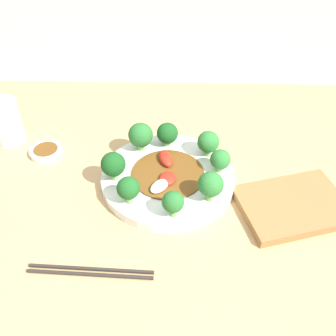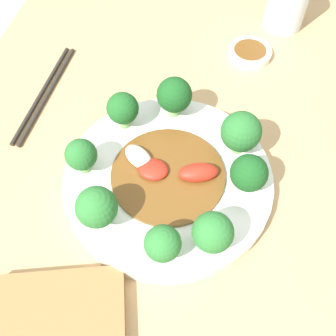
{
  "view_description": "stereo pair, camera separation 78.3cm",
  "coord_description": "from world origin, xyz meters",
  "px_view_note": "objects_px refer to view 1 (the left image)",
  "views": [
    {
      "loc": [
        0.04,
        -0.69,
        1.38
      ],
      "look_at": [
        0.03,
        -0.03,
        0.79
      ],
      "focal_mm": 42.0,
      "sensor_mm": 36.0,
      "label": 1
    },
    {
      "loc": [
        0.32,
        0.03,
        1.25
      ],
      "look_at": [
        0.03,
        -0.03,
        0.79
      ],
      "focal_mm": 42.0,
      "sensor_mm": 36.0,
      "label": 2
    }
  ],
  "objects_px": {
    "broccoli_southwest": "(128,189)",
    "sauce_dish": "(46,151)",
    "chopsticks": "(91,272)",
    "broccoli_northwest": "(141,135)",
    "broccoli_east": "(220,160)",
    "stirfry_center": "(167,173)",
    "broccoli_southeast": "(211,185)",
    "drinking_glass": "(6,122)",
    "broccoli_north": "(167,133)",
    "broccoli_south": "(173,202)",
    "cutting_board": "(293,205)",
    "plate": "(168,178)",
    "broccoli_northeast": "(208,142)",
    "broccoli_west": "(113,165)"
  },
  "relations": [
    {
      "from": "broccoli_southeast",
      "to": "broccoli_south",
      "type": "distance_m",
      "value": 0.09
    },
    {
      "from": "broccoli_east",
      "to": "broccoli_northeast",
      "type": "distance_m",
      "value": 0.06
    },
    {
      "from": "broccoli_east",
      "to": "broccoli_southeast",
      "type": "bearing_deg",
      "value": -106.8
    },
    {
      "from": "broccoli_southwest",
      "to": "cutting_board",
      "type": "relative_size",
      "value": 0.24
    },
    {
      "from": "chopsticks",
      "to": "cutting_board",
      "type": "bearing_deg",
      "value": 22.83
    },
    {
      "from": "broccoli_southeast",
      "to": "broccoli_east",
      "type": "height_order",
      "value": "broccoli_southeast"
    },
    {
      "from": "stirfry_center",
      "to": "cutting_board",
      "type": "xyz_separation_m",
      "value": [
        0.27,
        -0.08,
        -0.02
      ]
    },
    {
      "from": "broccoli_west",
      "to": "broccoli_northwest",
      "type": "bearing_deg",
      "value": 64.23
    },
    {
      "from": "broccoli_southeast",
      "to": "broccoli_south",
      "type": "relative_size",
      "value": 1.16
    },
    {
      "from": "broccoli_south",
      "to": "broccoli_southwest",
      "type": "distance_m",
      "value": 0.1
    },
    {
      "from": "broccoli_south",
      "to": "cutting_board",
      "type": "xyz_separation_m",
      "value": [
        0.26,
        0.04,
        -0.05
      ]
    },
    {
      "from": "broccoli_northwest",
      "to": "cutting_board",
      "type": "relative_size",
      "value": 0.27
    },
    {
      "from": "cutting_board",
      "to": "broccoli_east",
      "type": "bearing_deg",
      "value": 148.64
    },
    {
      "from": "broccoli_northeast",
      "to": "cutting_board",
      "type": "bearing_deg",
      "value": -40.37
    },
    {
      "from": "broccoli_southeast",
      "to": "drinking_glass",
      "type": "height_order",
      "value": "drinking_glass"
    },
    {
      "from": "broccoli_southeast",
      "to": "broccoli_southwest",
      "type": "bearing_deg",
      "value": -175.92
    },
    {
      "from": "plate",
      "to": "broccoli_south",
      "type": "distance_m",
      "value": 0.13
    },
    {
      "from": "broccoli_southwest",
      "to": "stirfry_center",
      "type": "distance_m",
      "value": 0.12
    },
    {
      "from": "broccoli_southwest",
      "to": "stirfry_center",
      "type": "height_order",
      "value": "broccoli_southwest"
    },
    {
      "from": "plate",
      "to": "chopsticks",
      "type": "xyz_separation_m",
      "value": [
        -0.14,
        -0.25,
        -0.01
      ]
    },
    {
      "from": "broccoli_northwest",
      "to": "drinking_glass",
      "type": "xyz_separation_m",
      "value": [
        -0.35,
        0.06,
        -0.01
      ]
    },
    {
      "from": "stirfry_center",
      "to": "broccoli_northwest",
      "type": "bearing_deg",
      "value": 124.84
    },
    {
      "from": "broccoli_northwest",
      "to": "broccoli_southwest",
      "type": "relative_size",
      "value": 1.12
    },
    {
      "from": "chopsticks",
      "to": "sauce_dish",
      "type": "relative_size",
      "value": 2.92
    },
    {
      "from": "broccoli_east",
      "to": "cutting_board",
      "type": "distance_m",
      "value": 0.19
    },
    {
      "from": "plate",
      "to": "broccoli_northeast",
      "type": "distance_m",
      "value": 0.13
    },
    {
      "from": "broccoli_southwest",
      "to": "sauce_dish",
      "type": "relative_size",
      "value": 0.79
    },
    {
      "from": "broccoli_southeast",
      "to": "sauce_dish",
      "type": "bearing_deg",
      "value": 157.15
    },
    {
      "from": "sauce_dish",
      "to": "plate",
      "type": "bearing_deg",
      "value": -17.02
    },
    {
      "from": "broccoli_east",
      "to": "sauce_dish",
      "type": "distance_m",
      "value": 0.44
    },
    {
      "from": "broccoli_north",
      "to": "drinking_glass",
      "type": "distance_m",
      "value": 0.41
    },
    {
      "from": "broccoli_northwest",
      "to": "plate",
      "type": "bearing_deg",
      "value": -53.74
    },
    {
      "from": "broccoli_north",
      "to": "stirfry_center",
      "type": "xyz_separation_m",
      "value": [
        0.0,
        -0.11,
        -0.03
      ]
    },
    {
      "from": "broccoli_northwest",
      "to": "sauce_dish",
      "type": "height_order",
      "value": "broccoli_northwest"
    },
    {
      "from": "broccoli_northeast",
      "to": "sauce_dish",
      "type": "distance_m",
      "value": 0.41
    },
    {
      "from": "broccoli_east",
      "to": "chopsticks",
      "type": "relative_size",
      "value": 0.24
    },
    {
      "from": "cutting_board",
      "to": "broccoli_north",
      "type": "bearing_deg",
      "value": 145.76
    },
    {
      "from": "drinking_glass",
      "to": "chopsticks",
      "type": "distance_m",
      "value": 0.49
    },
    {
      "from": "drinking_glass",
      "to": "stirfry_center",
      "type": "bearing_deg",
      "value": -20.12
    },
    {
      "from": "cutting_board",
      "to": "broccoli_west",
      "type": "bearing_deg",
      "value": 171.03
    },
    {
      "from": "broccoli_northwest",
      "to": "broccoli_east",
      "type": "xyz_separation_m",
      "value": [
        0.19,
        -0.08,
        -0.01
      ]
    },
    {
      "from": "broccoli_northwest",
      "to": "stirfry_center",
      "type": "height_order",
      "value": "broccoli_northwest"
    },
    {
      "from": "broccoli_south",
      "to": "chopsticks",
      "type": "bearing_deg",
      "value": -139.78
    },
    {
      "from": "broccoli_north",
      "to": "broccoli_southwest",
      "type": "distance_m",
      "value": 0.21
    },
    {
      "from": "broccoli_east",
      "to": "cutting_board",
      "type": "relative_size",
      "value": 0.22
    },
    {
      "from": "broccoli_southeast",
      "to": "broccoli_southwest",
      "type": "relative_size",
      "value": 1.1
    },
    {
      "from": "broccoli_northwest",
      "to": "broccoli_east",
      "type": "distance_m",
      "value": 0.2
    },
    {
      "from": "broccoli_southeast",
      "to": "broccoli_south",
      "type": "height_order",
      "value": "broccoli_southeast"
    },
    {
      "from": "broccoli_north",
      "to": "sauce_dish",
      "type": "distance_m",
      "value": 0.31
    },
    {
      "from": "broccoli_southeast",
      "to": "broccoli_west",
      "type": "height_order",
      "value": "same"
    }
  ]
}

